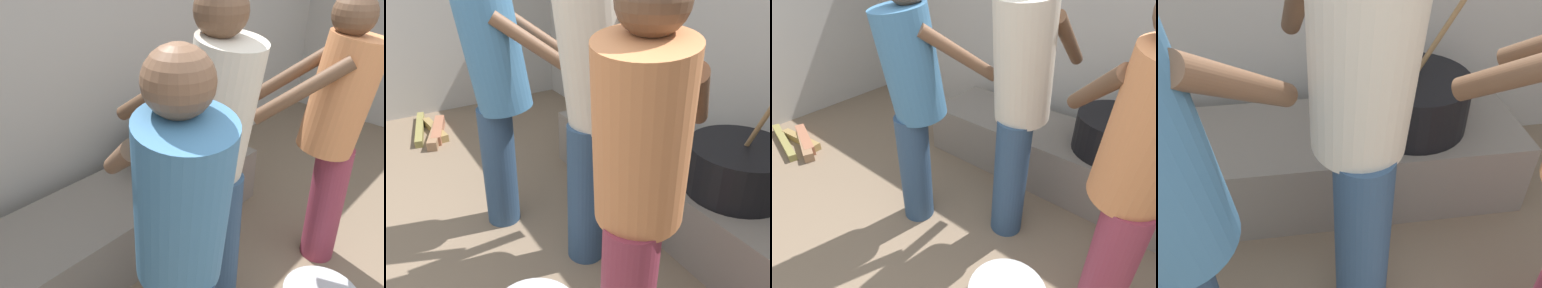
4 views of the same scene
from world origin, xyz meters
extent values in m
cube|color=slate|center=(-0.19, 1.85, 0.20)|extent=(1.96, 0.60, 0.40)
cylinder|color=black|center=(0.25, 1.85, 0.53)|extent=(0.53, 0.53, 0.26)
cylinder|color=#937047|center=(0.34, 1.85, 0.86)|extent=(0.25, 0.10, 0.51)
cylinder|color=navy|center=(-0.11, 1.15, 0.40)|extent=(0.20, 0.20, 0.80)
cylinder|color=beige|center=(-0.12, 1.18, 1.12)|extent=(0.34, 0.42, 0.68)
cylinder|color=brown|center=(-0.01, 1.43, 1.19)|extent=(0.12, 0.49, 0.37)
cylinder|color=brown|center=(-0.28, 1.41, 1.19)|extent=(0.12, 0.49, 0.37)
cylinder|color=navy|center=(-0.65, 0.87, 0.38)|extent=(0.20, 0.20, 0.75)
cylinder|color=teal|center=(-0.64, 0.90, 1.06)|extent=(0.43, 0.47, 0.65)
cylinder|color=brown|center=(-0.42, 1.05, 1.13)|extent=(0.26, 0.45, 0.35)
cylinder|color=brown|center=(-0.67, 1.16, 1.13)|extent=(0.26, 0.45, 0.35)
cylinder|color=#D17F4C|center=(0.55, 0.93, 1.07)|extent=(0.47, 0.49, 0.65)
cylinder|color=brown|center=(0.51, 1.19, 1.13)|extent=(0.35, 0.41, 0.35)
cylinder|color=brown|center=(0.30, 1.02, 1.13)|extent=(0.35, 0.41, 0.35)
cube|color=#9D6146|center=(-2.14, 0.81, 0.04)|extent=(0.51, 0.23, 0.08)
cube|color=olive|center=(-2.18, 0.79, 0.03)|extent=(0.50, 0.12, 0.07)
cube|color=olive|center=(-2.27, 0.68, 0.03)|extent=(0.68, 0.21, 0.06)
cube|color=#8E694A|center=(-2.04, 0.77, 0.04)|extent=(0.49, 0.25, 0.08)
camera|label=1|loc=(-1.34, 0.20, 1.82)|focal=37.01mm
camera|label=2|loc=(1.40, 0.20, 1.61)|focal=38.04mm
camera|label=3|loc=(0.67, -0.23, 1.64)|focal=30.57mm
camera|label=4|loc=(-0.30, 0.19, 1.60)|focal=38.99mm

